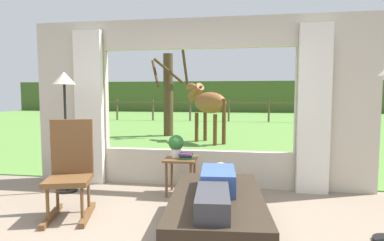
# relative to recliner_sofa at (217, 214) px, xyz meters

# --- Properties ---
(back_wall_with_window) EXTENTS (5.20, 0.12, 2.55)m
(back_wall_with_window) POSITION_rel_recliner_sofa_xyz_m (-0.45, 1.73, 1.03)
(back_wall_with_window) COLOR #BCB29E
(back_wall_with_window) RESTS_ON ground_plane
(curtain_panel_left) EXTENTS (0.44, 0.10, 2.40)m
(curtain_panel_left) POSITION_rel_recliner_sofa_xyz_m (-2.14, 1.59, 0.98)
(curtain_panel_left) COLOR silver
(curtain_panel_left) RESTS_ON ground_plane
(curtain_panel_right) EXTENTS (0.44, 0.10, 2.40)m
(curtain_panel_right) POSITION_rel_recliner_sofa_xyz_m (1.24, 1.59, 0.98)
(curtain_panel_right) COLOR silver
(curtain_panel_right) RESTS_ON ground_plane
(outdoor_pasture_lawn) EXTENTS (36.00, 21.68, 0.02)m
(outdoor_pasture_lawn) POSITION_rel_recliner_sofa_xyz_m (-0.45, 12.63, -0.21)
(outdoor_pasture_lawn) COLOR #568438
(outdoor_pasture_lawn) RESTS_ON ground_plane
(distant_hill_ridge) EXTENTS (36.00, 2.00, 2.40)m
(distant_hill_ridge) POSITION_rel_recliner_sofa_xyz_m (-0.45, 22.47, 0.98)
(distant_hill_ridge) COLOR #435827
(distant_hill_ridge) RESTS_ON ground_plane
(recliner_sofa) EXTENTS (1.03, 1.77, 0.42)m
(recliner_sofa) POSITION_rel_recliner_sofa_xyz_m (0.00, 0.00, 0.00)
(recliner_sofa) COLOR black
(recliner_sofa) RESTS_ON ground_plane
(reclining_person) EXTENTS (0.39, 1.44, 0.22)m
(reclining_person) POSITION_rel_recliner_sofa_xyz_m (0.00, -0.05, 0.30)
(reclining_person) COLOR #334C8C
(reclining_person) RESTS_ON recliner_sofa
(rocking_chair) EXTENTS (0.63, 0.78, 1.12)m
(rocking_chair) POSITION_rel_recliner_sofa_xyz_m (-1.73, 0.29, 0.33)
(rocking_chair) COLOR brown
(rocking_chair) RESTS_ON ground_plane
(side_table) EXTENTS (0.44, 0.44, 0.52)m
(side_table) POSITION_rel_recliner_sofa_xyz_m (-0.61, 1.24, 0.21)
(side_table) COLOR brown
(side_table) RESTS_ON ground_plane
(potted_plant) EXTENTS (0.22, 0.22, 0.32)m
(potted_plant) POSITION_rel_recliner_sofa_xyz_m (-0.69, 1.30, 0.48)
(potted_plant) COLOR silver
(potted_plant) RESTS_ON side_table
(book_stack) EXTENTS (0.21, 0.15, 0.08)m
(book_stack) POSITION_rel_recliner_sofa_xyz_m (-0.52, 1.18, 0.34)
(book_stack) COLOR #337247
(book_stack) RESTS_ON side_table
(floor_lamp_left) EXTENTS (0.32, 0.32, 1.73)m
(floor_lamp_left) POSITION_rel_recliner_sofa_xyz_m (-2.27, 1.11, 1.18)
(floor_lamp_left) COLOR black
(floor_lamp_left) RESTS_ON ground_plane
(horse) EXTENTS (1.53, 1.53, 1.73)m
(horse) POSITION_rel_recliner_sofa_xyz_m (-0.73, 5.97, 0.94)
(horse) COLOR brown
(horse) RESTS_ON outdoor_pasture_lawn
(pasture_tree) EXTENTS (1.25, 1.18, 3.02)m
(pasture_tree) POSITION_rel_recliner_sofa_xyz_m (-2.20, 7.27, 1.25)
(pasture_tree) COLOR #4C3823
(pasture_tree) RESTS_ON outdoor_pasture_lawn
(pasture_fence_line) EXTENTS (16.10, 0.10, 1.10)m
(pasture_fence_line) POSITION_rel_recliner_sofa_xyz_m (-0.45, 13.22, 0.53)
(pasture_fence_line) COLOR brown
(pasture_fence_line) RESTS_ON outdoor_pasture_lawn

